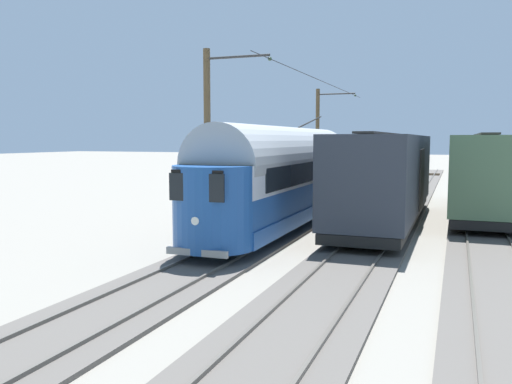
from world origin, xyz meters
The scene contains 12 objects.
ground_plane centered at (0.00, 0.00, 0.00)m, with size 220.00×220.00×0.00m, color gray.
track_streetcar_siding centered at (-4.03, -0.31, 0.05)m, with size 2.80×80.00×0.18m.
track_adjacent_siding centered at (0.00, -0.31, 0.05)m, with size 2.80×80.00×0.18m.
track_third_siding centered at (4.03, -0.31, 0.05)m, with size 2.80×80.00×0.18m.
vintage_streetcar centered at (4.03, 5.81, 2.26)m, with size 2.65×16.48×4.83m.
boxcar_adjacent centered at (-4.03, -1.23, 2.17)m, with size 2.96×14.66×3.85m.
boxcar_far_siding centered at (0.00, 3.72, 2.17)m, with size 2.96×14.19×3.85m.
catenary_pole_foreground centered at (6.66, -10.47, 3.87)m, with size 2.93×0.28×7.41m.
catenary_pole_mid_near centered at (6.66, 7.70, 3.87)m, with size 2.93×0.28×7.41m.
overhead_wire_run centered at (4.13, -2.05, 6.87)m, with size 2.72×22.17×0.18m.
spare_tie_stack centered at (7.62, -5.04, 0.27)m, with size 2.40×2.40×0.54m.
track_end_bumper centered at (0.00, -11.89, 0.40)m, with size 1.80×0.60×0.80m, color #B2A519.
Camera 1 is at (-2.86, 27.21, 3.76)m, focal length 36.90 mm.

